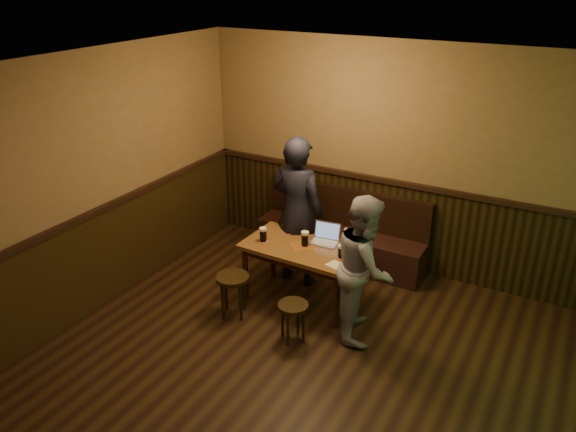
# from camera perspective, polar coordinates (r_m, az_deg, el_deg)

# --- Properties ---
(room) EXTENTS (5.04, 6.04, 2.84)m
(room) POSITION_cam_1_polar(r_m,az_deg,el_deg) (4.65, -1.03, -6.17)
(room) COLOR black
(room) RESTS_ON ground
(bench) EXTENTS (2.20, 0.50, 0.95)m
(bench) POSITION_cam_1_polar(r_m,az_deg,el_deg) (7.27, 5.43, -2.32)
(bench) COLOR black
(bench) RESTS_ON ground
(pub_table) EXTENTS (1.32, 0.78, 0.70)m
(pub_table) POSITION_cam_1_polar(r_m,az_deg,el_deg) (6.27, 1.48, -3.79)
(pub_table) COLOR #5A3519
(pub_table) RESTS_ON ground
(stool_left) EXTENTS (0.46, 0.46, 0.49)m
(stool_left) POSITION_cam_1_polar(r_m,az_deg,el_deg) (6.14, -5.64, -6.88)
(stool_left) COLOR black
(stool_left) RESTS_ON ground
(stool_right) EXTENTS (0.33, 0.33, 0.42)m
(stool_right) POSITION_cam_1_polar(r_m,az_deg,el_deg) (5.76, 0.51, -9.65)
(stool_right) COLOR black
(stool_right) RESTS_ON ground
(pint_left) EXTENTS (0.11, 0.11, 0.17)m
(pint_left) POSITION_cam_1_polar(r_m,az_deg,el_deg) (6.29, -2.54, -1.90)
(pint_left) COLOR #B52216
(pint_left) RESTS_ON pub_table
(pint_mid) EXTENTS (0.11, 0.11, 0.17)m
(pint_mid) POSITION_cam_1_polar(r_m,az_deg,el_deg) (6.19, 1.73, -2.32)
(pint_mid) COLOR #B52216
(pint_mid) RESTS_ON pub_table
(pint_right) EXTENTS (0.10, 0.10, 0.15)m
(pint_right) POSITION_cam_1_polar(r_m,az_deg,el_deg) (5.97, 5.43, -3.60)
(pint_right) COLOR #B52216
(pint_right) RESTS_ON pub_table
(laptop) EXTENTS (0.32, 0.27, 0.21)m
(laptop) POSITION_cam_1_polar(r_m,az_deg,el_deg) (6.31, 3.85, -2.17)
(laptop) COLOR silver
(laptop) RESTS_ON pub_table
(menu) EXTENTS (0.25, 0.21, 0.00)m
(menu) POSITION_cam_1_polar(r_m,az_deg,el_deg) (5.85, 5.05, -5.05)
(menu) COLOR silver
(menu) RESTS_ON pub_table
(person_suit) EXTENTS (0.68, 0.45, 1.82)m
(person_suit) POSITION_cam_1_polar(r_m,az_deg,el_deg) (6.54, 0.95, 0.46)
(person_suit) COLOR black
(person_suit) RESTS_ON ground
(person_grey) EXTENTS (0.80, 0.90, 1.54)m
(person_grey) POSITION_cam_1_polar(r_m,az_deg,el_deg) (5.71, 7.79, -5.17)
(person_grey) COLOR #96959B
(person_grey) RESTS_ON ground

